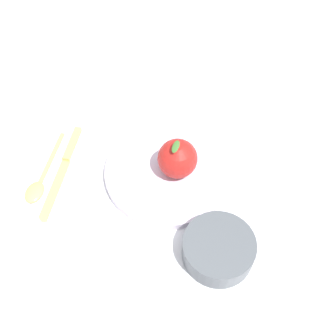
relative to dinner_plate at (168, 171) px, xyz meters
name	(u,v)px	position (x,y,z in m)	size (l,w,h in m)	color
ground_plane	(144,173)	(0.02, -0.05, -0.01)	(2.40, 2.40, 0.00)	silver
dinner_plate	(168,171)	(0.00, 0.00, 0.00)	(0.25, 0.25, 0.02)	silver
apple	(178,159)	(0.00, 0.02, 0.04)	(0.08, 0.08, 0.09)	#B21E19
side_bowl	(219,248)	(0.12, 0.15, 0.02)	(0.12, 0.12, 0.04)	#4C5156
cup	(23,240)	(0.25, -0.15, 0.03)	(0.08, 0.08, 0.06)	silver
knife	(65,163)	(0.06, -0.20, -0.01)	(0.22, 0.07, 0.01)	#D8B766
spoon	(39,184)	(0.13, -0.21, 0.00)	(0.18, 0.06, 0.01)	#D8B766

